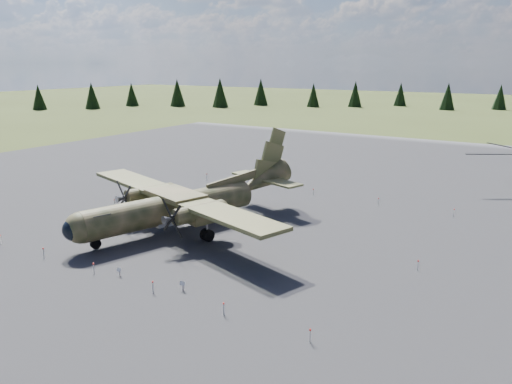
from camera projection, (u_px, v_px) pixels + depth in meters
The scene contains 7 objects.
ground at pixel (238, 233), 46.55m from camera, with size 500.00×500.00×0.00m, color #4A5727.
apron at pixel (289, 208), 54.76m from camera, with size 120.00×120.00×0.04m, color #5E5D62.
transport_plane at pixel (185, 201), 47.41m from camera, with size 27.66×24.67×9.26m.
info_placard_left at pixel (119, 270), 37.02m from camera, with size 0.43×0.20×0.66m.
info_placard_right at pixel (183, 284), 34.62m from camera, with size 0.45×0.19×0.70m.
barrier_fence at pixel (234, 227), 46.60m from camera, with size 33.12×29.62×0.85m.
treeline at pixel (240, 197), 40.63m from camera, with size 305.32×310.40×10.97m.
Camera 1 is at (24.80, -36.52, 15.34)m, focal length 35.00 mm.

